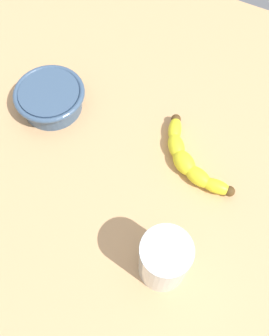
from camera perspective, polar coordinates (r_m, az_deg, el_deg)
wooden_tabletop at (r=81.35cm, az=-2.92°, el=-0.63°), size 120.00×120.00×3.00cm
banana at (r=79.49cm, az=8.15°, el=1.21°), size 14.18×18.94×3.92cm
smoothie_glass at (r=67.04cm, az=4.45°, el=-13.49°), size 8.70×8.70×12.81cm
ceramic_bowl at (r=87.62cm, az=-12.43°, el=10.19°), size 15.62×15.62×5.50cm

